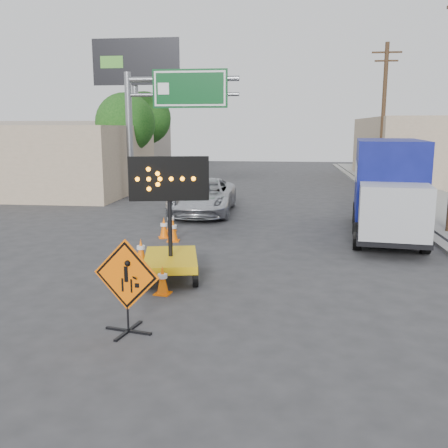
% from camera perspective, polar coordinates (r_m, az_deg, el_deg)
% --- Properties ---
extents(ground, '(100.00, 100.00, 0.00)m').
position_cam_1_polar(ground, '(9.81, -5.08, -12.38)').
color(ground, '#2D2D30').
rests_on(ground, ground).
extents(curb_right, '(0.40, 60.00, 0.12)m').
position_cam_1_polar(curb_right, '(24.68, 19.13, 1.45)').
color(curb_right, gray).
rests_on(curb_right, ground).
extents(sidewalk_right, '(4.00, 60.00, 0.15)m').
position_cam_1_polar(sidewalk_right, '(25.27, 24.23, 1.33)').
color(sidewalk_right, gray).
rests_on(sidewalk_right, ground).
extents(storefront_left_near, '(14.00, 10.00, 4.00)m').
position_cam_1_polar(storefront_left_near, '(32.96, -22.20, 6.89)').
color(storefront_left_near, tan).
rests_on(storefront_left_near, ground).
extents(storefront_left_far, '(12.00, 10.00, 4.40)m').
position_cam_1_polar(storefront_left_far, '(46.06, -14.87, 8.51)').
color(storefront_left_far, gray).
rests_on(storefront_left_far, ground).
extents(building_right_far, '(10.00, 14.00, 4.60)m').
position_cam_1_polar(building_right_far, '(40.39, 23.00, 7.86)').
color(building_right_far, tan).
rests_on(building_right_far, ground).
extents(highway_gantry, '(6.18, 0.38, 6.90)m').
position_cam_1_polar(highway_gantry, '(27.53, -6.67, 13.37)').
color(highway_gantry, slate).
rests_on(highway_gantry, ground).
extents(billboard, '(6.10, 0.54, 9.85)m').
position_cam_1_polar(billboard, '(36.33, -10.00, 16.29)').
color(billboard, slate).
rests_on(billboard, ground).
extents(utility_pole_far, '(1.80, 0.26, 9.00)m').
position_cam_1_polar(utility_pole_far, '(33.37, 17.74, 11.83)').
color(utility_pole_far, '#412A1C').
rests_on(utility_pole_far, ground).
extents(tree_left_near, '(3.71, 3.71, 6.03)m').
position_cam_1_polar(tree_left_near, '(32.36, -11.21, 11.26)').
color(tree_left_near, '#412A1C').
rests_on(tree_left_near, ground).
extents(tree_left_far, '(4.10, 4.10, 6.66)m').
position_cam_1_polar(tree_left_far, '(40.32, -9.05, 11.84)').
color(tree_left_far, '#412A1C').
rests_on(tree_left_far, ground).
extents(construction_sign, '(1.36, 0.97, 1.84)m').
position_cam_1_polar(construction_sign, '(9.69, -11.06, -6.73)').
color(construction_sign, black).
rests_on(construction_sign, ground).
extents(arrow_board, '(1.99, 2.46, 3.18)m').
position_cam_1_polar(arrow_board, '(13.03, -6.13, -3.21)').
color(arrow_board, '#E1AE0C').
rests_on(arrow_board, ground).
extents(pickup_truck, '(2.77, 5.79, 1.59)m').
position_cam_1_polar(pickup_truck, '(22.80, -2.39, 3.18)').
color(pickup_truck, silver).
rests_on(pickup_truck, ground).
extents(box_truck, '(3.04, 7.49, 3.45)m').
position_cam_1_polar(box_truck, '(18.90, 18.15, 3.38)').
color(box_truck, black).
rests_on(box_truck, ground).
extents(cone_a, '(0.41, 0.41, 0.70)m').
position_cam_1_polar(cone_a, '(11.91, -7.04, -6.36)').
color(cone_a, '#FF6605').
rests_on(cone_a, ground).
extents(cone_b, '(0.45, 0.45, 0.73)m').
position_cam_1_polar(cone_b, '(14.71, -9.47, -3.02)').
color(cone_b, '#FF6605').
rests_on(cone_b, ground).
extents(cone_c, '(0.44, 0.44, 0.81)m').
position_cam_1_polar(cone_c, '(17.33, -5.85, -0.66)').
color(cone_c, '#FF6605').
rests_on(cone_c, ground).
extents(cone_d, '(0.49, 0.49, 0.75)m').
position_cam_1_polar(cone_d, '(17.92, -6.88, -0.39)').
color(cone_d, '#FF6605').
rests_on(cone_d, ground).
extents(cone_e, '(0.44, 0.44, 0.78)m').
position_cam_1_polar(cone_e, '(18.97, -6.10, 0.30)').
color(cone_e, '#FF6605').
rests_on(cone_e, ground).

